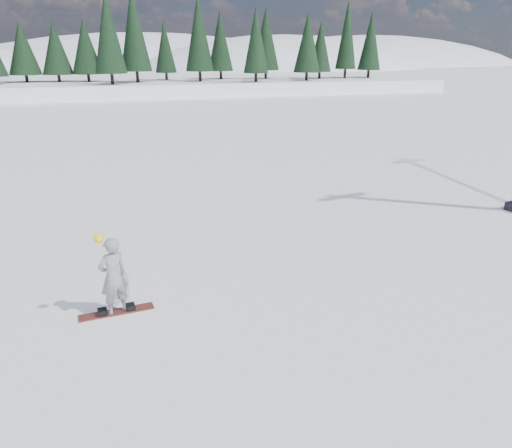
{
  "coord_description": "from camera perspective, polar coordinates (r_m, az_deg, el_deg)",
  "views": [
    {
      "loc": [
        1.27,
        -9.53,
        5.07
      ],
      "look_at": [
        4.66,
        1.39,
        1.1
      ],
      "focal_mm": 35.0,
      "sensor_mm": 36.0,
      "label": 1
    }
  ],
  "objects": [
    {
      "name": "snowboarder_woman",
      "position": [
        10.4,
        -16.04,
        -5.71
      ],
      "size": [
        0.71,
        0.62,
        1.78
      ],
      "rotation": [
        0.0,
        0.0,
        3.61
      ],
      "color": "gray",
      "rests_on": "ground"
    },
    {
      "name": "snowboard_woman",
      "position": [
        10.76,
        -15.63,
        -9.66
      ],
      "size": [
        1.52,
        0.41,
        0.03
      ],
      "primitive_type": "cube",
      "rotation": [
        0.0,
        0.0,
        0.09
      ],
      "color": "maroon",
      "rests_on": "ground"
    },
    {
      "name": "ground",
      "position": [
        10.87,
        -22.17,
        -10.22
      ],
      "size": [
        420.0,
        420.0,
        0.0
      ],
      "primitive_type": "plane",
      "color": "white",
      "rests_on": "ground"
    },
    {
      "name": "alpine_backdrop",
      "position": [
        200.03,
        -21.39,
        12.42
      ],
      "size": [
        412.5,
        227.0,
        53.2
      ],
      "color": "white",
      "rests_on": "ground"
    }
  ]
}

